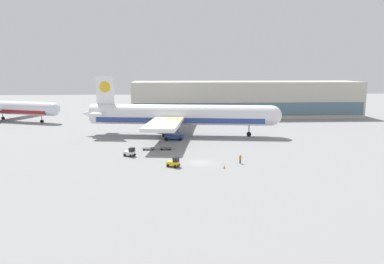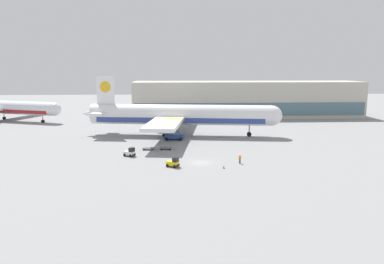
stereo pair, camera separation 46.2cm
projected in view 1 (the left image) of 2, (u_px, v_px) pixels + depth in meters
ground_plane at (201, 163)px, 77.59m from camera, size 400.00×400.00×0.00m
terminal_building at (246, 99)px, 150.28m from camera, size 90.00×18.20×14.00m
airplane_main at (177, 115)px, 107.70m from camera, size 57.90×48.64×17.00m
airplane_distant at (3, 108)px, 137.61m from camera, size 45.87×39.46×14.04m
scissor_lift_loader at (174, 132)px, 101.99m from camera, size 5.56×3.98×5.84m
baggage_tug_foreground at (130, 152)px, 83.00m from camera, size 2.82×2.51×2.00m
baggage_tug_mid at (174, 163)px, 74.11m from camera, size 2.81×2.48×2.00m
baggage_dolly_lead at (148, 148)px, 89.54m from camera, size 3.75×1.70×0.48m
baggage_dolly_second at (166, 148)px, 89.77m from camera, size 3.75×1.70×0.48m
ground_crew_near at (240, 158)px, 76.76m from camera, size 0.54×0.34×1.85m
traffic_cone_near at (224, 166)px, 73.21m from camera, size 0.40×0.40×0.74m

